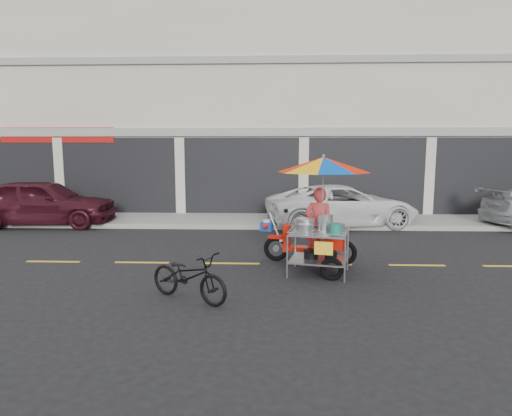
{
  "coord_description": "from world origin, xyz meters",
  "views": [
    {
      "loc": [
        -1.13,
        -9.08,
        2.48
      ],
      "look_at": [
        -1.5,
        0.6,
        1.15
      ],
      "focal_mm": 30.0,
      "sensor_mm": 36.0,
      "label": 1
    }
  ],
  "objects_px": {
    "food_vendor_rig": "(320,198)",
    "maroon_sedan": "(43,202)",
    "white_pickup": "(342,206)",
    "near_bicycle": "(189,276)"
  },
  "relations": [
    {
      "from": "white_pickup",
      "to": "maroon_sedan",
      "type": "bearing_deg",
      "value": 78.68
    },
    {
      "from": "maroon_sedan",
      "to": "white_pickup",
      "type": "height_order",
      "value": "maroon_sedan"
    },
    {
      "from": "food_vendor_rig",
      "to": "maroon_sedan",
      "type": "bearing_deg",
      "value": 163.27
    },
    {
      "from": "white_pickup",
      "to": "near_bicycle",
      "type": "bearing_deg",
      "value": 139.59
    },
    {
      "from": "white_pickup",
      "to": "near_bicycle",
      "type": "height_order",
      "value": "white_pickup"
    },
    {
      "from": "near_bicycle",
      "to": "food_vendor_rig",
      "type": "distance_m",
      "value": 3.22
    },
    {
      "from": "food_vendor_rig",
      "to": "white_pickup",
      "type": "bearing_deg",
      "value": 88.8
    },
    {
      "from": "white_pickup",
      "to": "food_vendor_rig",
      "type": "xyz_separation_m",
      "value": [
        -1.29,
        -5.1,
        0.83
      ]
    },
    {
      "from": "food_vendor_rig",
      "to": "near_bicycle",
      "type": "bearing_deg",
      "value": -127.69
    },
    {
      "from": "near_bicycle",
      "to": "food_vendor_rig",
      "type": "relative_size",
      "value": 0.65
    }
  ]
}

